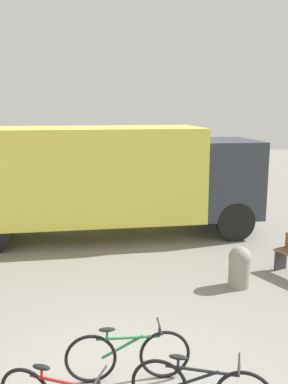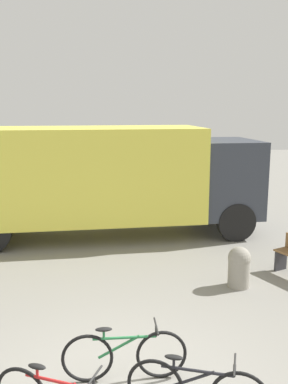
% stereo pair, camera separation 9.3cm
% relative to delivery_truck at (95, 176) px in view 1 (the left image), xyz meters
% --- Properties ---
extents(delivery_truck, '(9.00, 2.73, 3.02)m').
position_rel_delivery_truck_xyz_m(delivery_truck, '(0.00, 0.00, 0.00)').
color(delivery_truck, '#EAE04C').
rests_on(delivery_truck, ground).
extents(bicycle_middle, '(1.66, 0.44, 0.77)m').
position_rel_delivery_truck_xyz_m(bicycle_middle, '(0.35, -6.61, -1.35)').
color(bicycle_middle, black).
rests_on(bicycle_middle, ground).
extents(bollard_near_bench, '(0.45, 0.45, 0.83)m').
position_rel_delivery_truck_xyz_m(bollard_near_bench, '(2.83, -3.86, -1.27)').
color(bollard_near_bench, gray).
rests_on(bollard_near_bench, ground).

